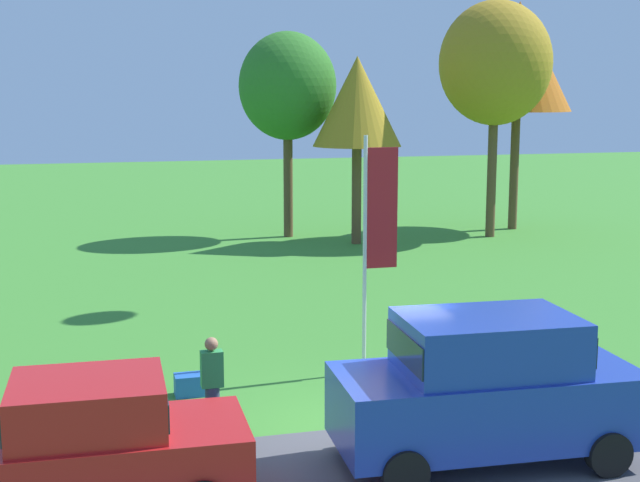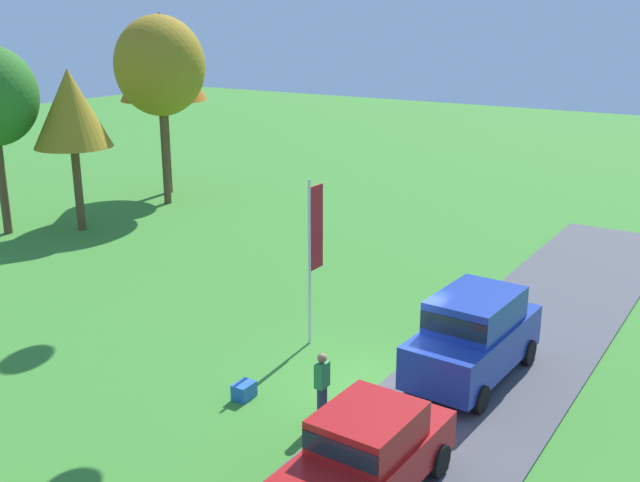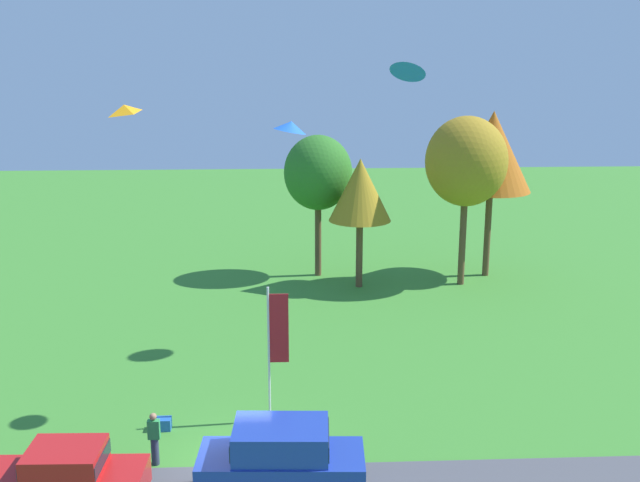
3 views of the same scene
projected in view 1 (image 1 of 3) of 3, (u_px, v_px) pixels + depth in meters
The scene contains 10 objects.
ground_plane at pixel (355, 430), 15.02m from camera, with size 120.00×120.00×0.00m, color #3D842D.
car_sedan_mid_row at pixel (84, 442), 11.85m from camera, with size 4.45×2.06×1.84m.
car_suv_near_entrance at pixel (487, 383), 13.46m from camera, with size 4.69×2.23×2.28m.
person_beside_suv at pixel (212, 387), 14.57m from camera, with size 0.36×0.24×1.71m.
tree_center_back at pixel (288, 87), 34.12m from camera, with size 3.75×3.75×7.92m.
tree_left_of_center at pixel (357, 103), 32.63m from camera, with size 3.28×3.28×6.93m.
tree_right_of_center at pixel (495, 64), 33.99m from camera, with size 4.30×4.30×9.08m.
tree_far_left at pixel (518, 58), 35.92m from camera, with size 4.36×4.36×9.21m.
flag_banner at pixel (376, 224), 17.65m from camera, with size 0.71×0.08×4.81m.
cooler_box at pixel (190, 385), 16.74m from camera, with size 0.56×0.40×0.40m, color blue.
Camera 1 is at (-4.28, -13.64, 5.65)m, focal length 50.00 mm.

